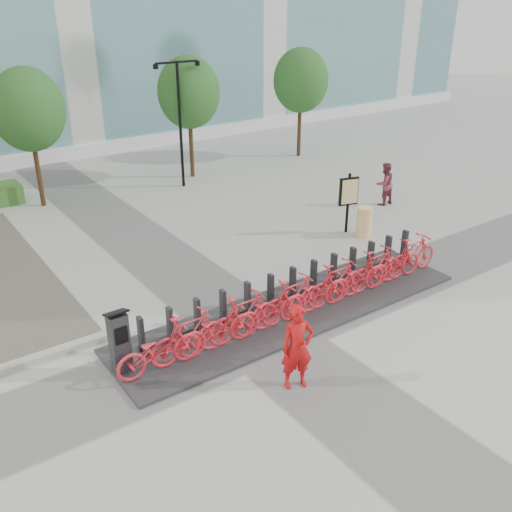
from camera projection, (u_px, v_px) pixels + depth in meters
ground at (258, 333)px, 13.65m from camera, size 120.00×120.00×0.00m
tree_1 at (28, 110)px, 20.21m from camera, size 2.60×2.60×5.10m
tree_2 at (189, 93)px, 23.61m from camera, size 2.60×2.60×5.10m
tree_3 at (301, 81)px, 26.75m from camera, size 2.60×2.60×5.10m
streetlamp at (179, 110)px, 22.54m from camera, size 2.00×0.20×5.00m
dock_pad at (293, 311)px, 14.53m from camera, size 9.60×2.40×0.08m
dock_rail_posts at (294, 283)px, 14.90m from camera, size 8.74×0.50×0.85m
bike_0 at (159, 349)px, 12.00m from camera, size 1.95×0.68×1.02m
bike_1 at (189, 336)px, 12.35m from camera, size 1.89×0.53×1.14m
bike_2 at (217, 328)px, 12.75m from camera, size 1.95×0.68×1.02m
bike_3 at (244, 316)px, 13.10m from camera, size 1.89×0.53×1.14m
bike_4 at (269, 309)px, 13.50m from camera, size 1.95×0.68×1.02m
bike_5 at (293, 299)px, 13.86m from camera, size 1.89×0.53×1.14m
bike_6 at (315, 292)px, 14.26m from camera, size 1.95×0.68×1.02m
bike_7 at (337, 283)px, 14.61m from camera, size 1.89×0.53×1.14m
bike_8 at (357, 277)px, 15.01m from camera, size 1.95×0.68×1.02m
bike_9 at (376, 268)px, 15.36m from camera, size 1.89×0.53×1.14m
bike_10 at (394, 263)px, 15.76m from camera, size 1.95×0.68×1.02m
bike_11 at (412, 255)px, 16.11m from camera, size 1.89×0.53×1.14m
kiosk at (119, 341)px, 11.90m from camera, size 0.46×0.39×1.50m
worker_red at (297, 347)px, 11.47m from camera, size 0.79×0.65×1.87m
pedestrian at (384, 184)px, 21.51m from camera, size 0.81×0.64×1.63m
construction_barrel at (364, 221)px, 18.87m from camera, size 0.54×0.54×0.99m
map_sign at (349, 194)px, 18.76m from camera, size 0.67×0.27×2.06m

